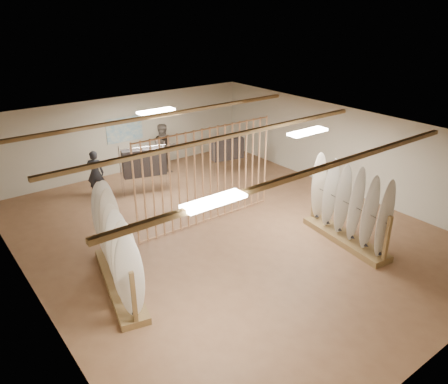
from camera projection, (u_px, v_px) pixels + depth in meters
floor at (224, 231)px, 12.15m from camera, size 12.00×12.00×0.00m
ceiling at (224, 134)px, 11.02m from camera, size 12.00×12.00×0.00m
wall_back at (125, 135)px, 15.96m from camera, size 12.00×0.00×12.00m
wall_front at (444, 297)px, 7.22m from camera, size 12.00×0.00×12.00m
wall_left at (27, 243)px, 8.81m from camera, size 0.00×12.00×12.00m
wall_right at (345, 150)px, 14.36m from camera, size 0.00×12.00×12.00m
ceiling_slats at (224, 137)px, 11.05m from camera, size 9.50×6.12×0.10m
light_panels at (224, 136)px, 11.05m from camera, size 1.20×0.35×0.06m
bamboo_partition at (207, 176)px, 12.17m from camera, size 4.45×0.05×2.78m
poster at (124, 129)px, 15.86m from camera, size 1.40×0.03×0.90m
rack_left at (117, 258)px, 9.52m from camera, size 1.26×3.12×2.15m
rack_right at (347, 216)px, 11.35m from camera, size 0.97×2.78×2.20m
clothing_rack_a at (144, 162)px, 14.26m from camera, size 1.46×0.75×1.62m
clothing_rack_b at (228, 149)px, 16.04m from camera, size 1.27×0.54×1.38m
shopper_a at (95, 170)px, 14.14m from camera, size 0.76×0.70×1.72m
shopper_b at (164, 146)px, 15.84m from camera, size 1.15×0.96×2.12m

